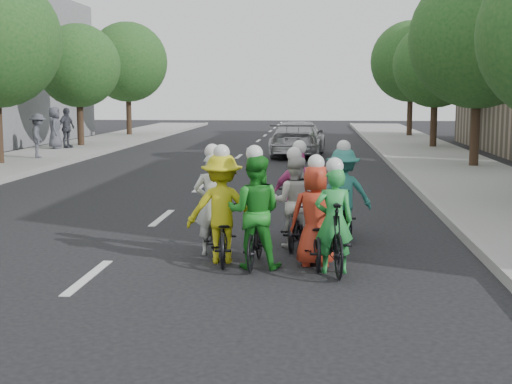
# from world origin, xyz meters

# --- Properties ---
(ground) EXTENTS (120.00, 120.00, 0.00)m
(ground) POSITION_xyz_m (0.00, 0.00, 0.00)
(ground) COLOR black
(ground) RESTS_ON ground
(sidewalk_right) EXTENTS (4.00, 80.00, 0.15)m
(sidewalk_right) POSITION_xyz_m (8.00, 10.00, 0.07)
(sidewalk_right) COLOR gray
(sidewalk_right) RESTS_ON ground
(curb_right) EXTENTS (0.18, 80.00, 0.18)m
(curb_right) POSITION_xyz_m (6.05, 10.00, 0.09)
(curb_right) COLOR #999993
(curb_right) RESTS_ON ground
(tree_l_4) EXTENTS (4.00, 4.00, 5.97)m
(tree_l_4) POSITION_xyz_m (-8.20, 24.00, 3.96)
(tree_l_4) COLOR black
(tree_l_4) RESTS_ON ground
(tree_l_5) EXTENTS (4.80, 4.80, 6.93)m
(tree_l_5) POSITION_xyz_m (-8.20, 33.00, 4.52)
(tree_l_5) COLOR black
(tree_l_5) RESTS_ON ground
(tree_r_1) EXTENTS (4.80, 4.80, 6.93)m
(tree_r_1) POSITION_xyz_m (8.80, 15.60, 4.52)
(tree_r_1) COLOR black
(tree_r_1) RESTS_ON ground
(tree_r_2) EXTENTS (4.00, 4.00, 5.97)m
(tree_r_2) POSITION_xyz_m (8.80, 24.60, 3.96)
(tree_r_2) COLOR black
(tree_r_2) RESTS_ON ground
(tree_r_3) EXTENTS (4.80, 4.80, 6.93)m
(tree_r_3) POSITION_xyz_m (8.80, 33.60, 4.52)
(tree_r_3) COLOR black
(tree_r_3) RESTS_ON ground
(cyclist_0) EXTENTS (0.76, 1.59, 1.85)m
(cyclist_0) POSITION_xyz_m (1.60, 1.72, 0.60)
(cyclist_0) COLOR black
(cyclist_0) RESTS_ON ground
(cyclist_1) EXTENTS (0.89, 1.54, 1.90)m
(cyclist_1) POSITION_xyz_m (2.38, 0.85, 0.73)
(cyclist_1) COLOR black
(cyclist_1) RESTS_ON ground
(cyclist_2) EXTENTS (1.18, 1.71, 1.88)m
(cyclist_2) POSITION_xyz_m (1.83, 1.17, 0.70)
(cyclist_2) COLOR black
(cyclist_2) RESTS_ON ground
(cyclist_3) EXTENTS (1.03, 1.75, 1.84)m
(cyclist_3) POSITION_xyz_m (3.01, 2.89, 0.67)
(cyclist_3) COLOR black
(cyclist_3) RESTS_ON ground
(cyclist_4) EXTENTS (0.81, 1.67, 1.74)m
(cyclist_4) POSITION_xyz_m (3.31, 1.09, 0.60)
(cyclist_4) COLOR black
(cyclist_4) RESTS_ON ground
(cyclist_5) EXTENTS (0.72, 1.86, 1.74)m
(cyclist_5) POSITION_xyz_m (3.58, 0.68, 0.62)
(cyclist_5) COLOR black
(cyclist_5) RESTS_ON ground
(cyclist_6) EXTENTS (0.81, 1.88, 1.76)m
(cyclist_6) POSITION_xyz_m (2.93, 2.39, 0.62)
(cyclist_6) COLOR black
(cyclist_6) RESTS_ON ground
(cyclist_7) EXTENTS (1.18, 1.62, 1.83)m
(cyclist_7) POSITION_xyz_m (3.80, 3.21, 0.71)
(cyclist_7) COLOR black
(cyclist_7) RESTS_ON ground
(follow_car_lead) EXTENTS (2.42, 5.27, 1.49)m
(follow_car_lead) POSITION_xyz_m (2.49, 20.39, 0.75)
(follow_car_lead) COLOR #B1B1B6
(follow_car_lead) RESTS_ON ground
(follow_car_trail) EXTENTS (1.86, 3.93, 1.30)m
(follow_car_trail) POSITION_xyz_m (2.30, 26.38, 0.65)
(follow_car_trail) COLOR silver
(follow_car_trail) RESTS_ON ground
(spectator_0) EXTENTS (0.95, 1.26, 1.73)m
(spectator_0) POSITION_xyz_m (-7.56, 17.10, 1.02)
(spectator_0) COLOR #4D4E5A
(spectator_0) RESTS_ON sidewalk_left
(spectator_1) EXTENTS (0.78, 1.17, 1.86)m
(spectator_1) POSITION_xyz_m (-8.24, 22.17, 1.08)
(spectator_1) COLOR #4B4D57
(spectator_1) RESTS_ON sidewalk_left
(spectator_2) EXTENTS (0.80, 1.04, 1.89)m
(spectator_2) POSITION_xyz_m (-8.61, 21.68, 1.10)
(spectator_2) COLOR #4A4C57
(spectator_2) RESTS_ON sidewalk_left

